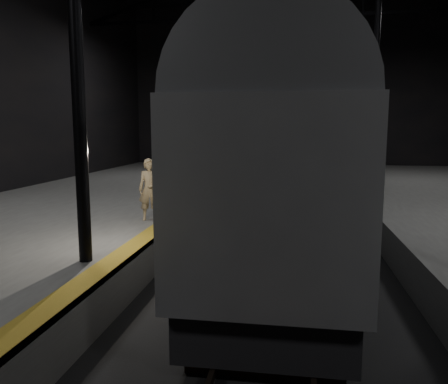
# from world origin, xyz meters

# --- Properties ---
(ground) EXTENTS (44.00, 44.00, 0.00)m
(ground) POSITION_xyz_m (0.00, 0.00, 0.00)
(ground) COLOR black
(ground) RESTS_ON ground
(platform_left) EXTENTS (9.00, 43.80, 1.00)m
(platform_left) POSITION_xyz_m (-7.50, 0.00, 0.50)
(platform_left) COLOR #4C4C4A
(platform_left) RESTS_ON ground
(tactile_strip) EXTENTS (0.50, 43.80, 0.01)m
(tactile_strip) POSITION_xyz_m (-3.25, 0.00, 1.00)
(tactile_strip) COLOR olive
(tactile_strip) RESTS_ON platform_left
(track) EXTENTS (2.40, 43.00, 0.24)m
(track) POSITION_xyz_m (0.00, 0.00, 0.07)
(track) COLOR #3F3328
(track) RESTS_ON ground
(train) EXTENTS (3.07, 20.53, 5.49)m
(train) POSITION_xyz_m (-0.00, 3.70, 3.06)
(train) COLOR #A0A3A8
(train) RESTS_ON ground
(woman) EXTENTS (0.77, 0.61, 1.83)m
(woman) POSITION_xyz_m (-3.80, 0.16, 1.92)
(woman) COLOR #9E8861
(woman) RESTS_ON platform_left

